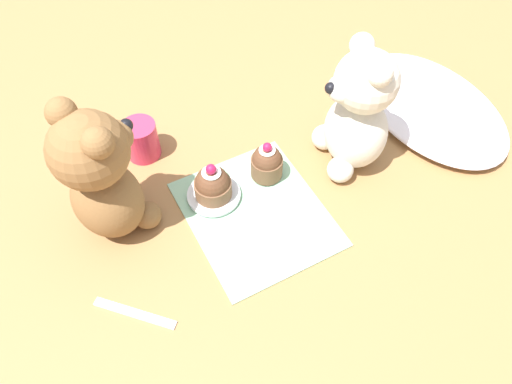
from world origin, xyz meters
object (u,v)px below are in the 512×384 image
at_px(teddy_bear_cream, 358,113).
at_px(teaspoon, 135,313).
at_px(cupcake_near_cream_bear, 267,163).
at_px(juice_glass, 141,140).
at_px(teddy_bear_tan, 101,176).
at_px(saucer_plate, 214,195).
at_px(cupcake_near_tan_bear, 213,185).

bearing_deg(teddy_bear_cream, teaspoon, -63.93).
height_order(cupcake_near_cream_bear, juice_glass, cupcake_near_cream_bear).
relative_size(teddy_bear_tan, saucer_plate, 2.70).
xyz_separation_m(teddy_bear_cream, cupcake_near_tan_bear, (-0.03, -0.23, -0.07)).
relative_size(teddy_bear_cream, teddy_bear_tan, 0.96).
relative_size(saucer_plate, cupcake_near_tan_bear, 1.24).
bearing_deg(teddy_bear_tan, saucer_plate, -119.60).
bearing_deg(teaspoon, cupcake_near_tan_bear, 80.87).
bearing_deg(cupcake_near_cream_bear, teddy_bear_cream, 78.07).
xyz_separation_m(teddy_bear_tan, cupcake_near_cream_bear, (0.03, 0.24, -0.08)).
relative_size(cupcake_near_cream_bear, juice_glass, 1.08).
height_order(teddy_bear_tan, saucer_plate, teddy_bear_tan).
xyz_separation_m(cupcake_near_cream_bear, juice_glass, (-0.14, -0.15, -0.00)).
relative_size(teddy_bear_cream, cupcake_near_cream_bear, 3.09).
bearing_deg(teddy_bear_cream, saucer_plate, -84.17).
distance_m(teddy_bear_cream, cupcake_near_tan_bear, 0.24).
bearing_deg(saucer_plate, teddy_bear_cream, 82.83).
height_order(teddy_bear_tan, cupcake_near_tan_bear, teddy_bear_tan).
relative_size(teddy_bear_cream, saucer_plate, 2.61).
bearing_deg(juice_glass, teaspoon, -23.15).
relative_size(teddy_bear_tan, cupcake_near_cream_bear, 3.20).
xyz_separation_m(teddy_bear_tan, teaspoon, (0.15, -0.03, -0.11)).
relative_size(teddy_bear_cream, teaspoon, 1.85).
xyz_separation_m(teddy_bear_cream, teaspoon, (0.09, -0.40, -0.10)).
distance_m(teddy_bear_tan, cupcake_near_cream_bear, 0.25).
xyz_separation_m(cupcake_near_cream_bear, cupcake_near_tan_bear, (0.00, -0.09, 0.00)).
height_order(teddy_bear_cream, saucer_plate, teddy_bear_cream).
distance_m(teddy_bear_tan, teaspoon, 0.18).
bearing_deg(juice_glass, teddy_bear_cream, 60.19).
xyz_separation_m(teddy_bear_cream, teddy_bear_tan, (-0.06, -0.37, 0.01)).
relative_size(saucer_plate, juice_glass, 1.29).
distance_m(saucer_plate, cupcake_near_tan_bear, 0.02).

